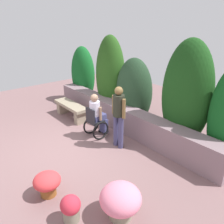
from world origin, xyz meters
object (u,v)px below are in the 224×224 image
at_px(person_in_wheelchair, 96,117).
at_px(flower_pot_terracotta_by_wall, 121,200).
at_px(flower_pot_red_accent, 47,183).
at_px(person_standing_companion, 119,113).
at_px(flower_pot_purple_near, 71,208).
at_px(stone_bench, 71,109).

bearing_deg(person_in_wheelchair, flower_pot_terracotta_by_wall, -27.93).
bearing_deg(flower_pot_terracotta_by_wall, flower_pot_red_accent, -150.83).
relative_size(person_standing_companion, flower_pot_terracotta_by_wall, 2.30).
xyz_separation_m(person_standing_companion, flower_pot_terracotta_by_wall, (1.86, -1.58, -0.62)).
distance_m(person_standing_companion, flower_pot_purple_near, 2.76).
distance_m(stone_bench, person_in_wheelchair, 1.70).
distance_m(stone_bench, flower_pot_purple_near, 4.52).
distance_m(person_standing_companion, flower_pot_red_accent, 2.48).
xyz_separation_m(stone_bench, person_in_wheelchair, (1.67, -0.12, 0.28)).
bearing_deg(stone_bench, flower_pot_terracotta_by_wall, -21.56).
distance_m(flower_pot_purple_near, flower_pot_terracotta_by_wall, 0.87).
relative_size(stone_bench, person_in_wheelchair, 1.17).
height_order(person_standing_companion, flower_pot_red_accent, person_standing_companion).
bearing_deg(person_standing_companion, flower_pot_red_accent, -81.57).
bearing_deg(flower_pot_red_accent, person_in_wheelchair, 121.66).
bearing_deg(flower_pot_purple_near, person_standing_companion, 120.86).
bearing_deg(flower_pot_terracotta_by_wall, stone_bench, 160.05).
bearing_deg(flower_pot_red_accent, person_standing_companion, 102.63).
xyz_separation_m(person_in_wheelchair, flower_pot_terracotta_by_wall, (2.70, -1.47, -0.26)).
bearing_deg(flower_pot_purple_near, flower_pot_red_accent, -177.96).
bearing_deg(stone_bench, flower_pot_red_accent, -39.14).
bearing_deg(flower_pot_terracotta_by_wall, person_standing_companion, 139.65).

